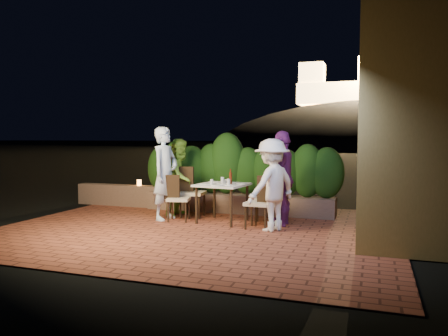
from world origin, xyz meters
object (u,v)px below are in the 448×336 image
at_px(chair_left_front, 179,198).
at_px(diner_purple, 283,178).
at_px(chair_right_front, 258,202).
at_px(chair_left_back, 192,192).
at_px(diner_blue, 165,173).
at_px(diner_white, 272,185).
at_px(parapet_lamp, 139,183).
at_px(chair_right_back, 267,197).
at_px(diner_green, 181,177).
at_px(bowl, 227,181).
at_px(beer_bottle, 231,176).
at_px(dining_table, 222,203).

bearing_deg(chair_left_front, diner_purple, -6.16).
bearing_deg(chair_right_front, chair_left_back, -21.31).
distance_m(diner_blue, diner_white, 2.29).
bearing_deg(diner_blue, parapet_lamp, 55.01).
height_order(chair_right_back, diner_green, diner_green).
height_order(chair_right_front, diner_green, diner_green).
height_order(diner_blue, parapet_lamp, diner_blue).
xyz_separation_m(chair_left_back, chair_right_back, (1.63, -0.21, -0.01)).
relative_size(bowl, chair_left_back, 0.18).
distance_m(chair_right_front, diner_green, 2.08).
xyz_separation_m(chair_left_back, chair_right_front, (1.59, -0.69, -0.04)).
relative_size(beer_bottle, diner_green, 0.18).
bearing_deg(parapet_lamp, chair_right_back, -17.20).
distance_m(dining_table, bowl, 0.51).
height_order(beer_bottle, chair_left_back, beer_bottle).
relative_size(chair_left_back, chair_right_front, 1.08).
bearing_deg(diner_white, parapet_lamp, -83.57).
bearing_deg(beer_bottle, diner_blue, -175.92).
relative_size(bowl, chair_right_back, 0.19).
xyz_separation_m(chair_left_back, diner_purple, (1.93, -0.24, 0.36)).
distance_m(chair_left_back, diner_green, 0.43).
xyz_separation_m(diner_blue, diner_white, (2.26, -0.34, -0.12)).
bearing_deg(chair_right_back, chair_left_back, -17.79).
bearing_deg(beer_bottle, diner_green, 160.74).
xyz_separation_m(chair_right_front, diner_purple, (0.35, 0.45, 0.41)).
bearing_deg(diner_green, chair_left_back, -99.80).
bearing_deg(diner_white, diner_purple, -157.20).
height_order(chair_right_front, diner_purple, diner_purple).
bearing_deg(bowl, diner_blue, -160.06).
distance_m(bowl, chair_right_front, 1.10).
relative_size(diner_purple, parapet_lamp, 12.66).
xyz_separation_m(chair_right_back, parapet_lamp, (-3.37, 1.04, 0.06)).
height_order(beer_bottle, diner_green, diner_green).
xyz_separation_m(chair_right_front, diner_white, (0.27, -0.10, 0.33)).
relative_size(chair_left_back, parapet_lamp, 7.45).
distance_m(beer_bottle, diner_purple, 0.99).
distance_m(chair_left_front, chair_right_back, 1.74).
height_order(chair_right_front, chair_right_back, chair_right_back).
xyz_separation_m(chair_left_front, parapet_lamp, (-1.65, 1.33, 0.12)).
distance_m(bowl, diner_blue, 1.24).
height_order(chair_left_back, diner_white, diner_white).
relative_size(dining_table, chair_right_back, 0.87).
height_order(chair_left_front, diner_green, diner_green).
bearing_deg(chair_right_back, chair_right_front, 74.40).
distance_m(chair_right_front, diner_blue, 2.05).
bearing_deg(beer_bottle, parapet_lamp, 156.21).
xyz_separation_m(bowl, diner_purple, (1.17, -0.21, 0.11)).
bearing_deg(chair_right_front, diner_purple, -125.60).
xyz_separation_m(dining_table, parapet_lamp, (-2.51, 1.17, 0.20)).
xyz_separation_m(chair_left_front, diner_blue, (-0.32, 0.05, 0.47)).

